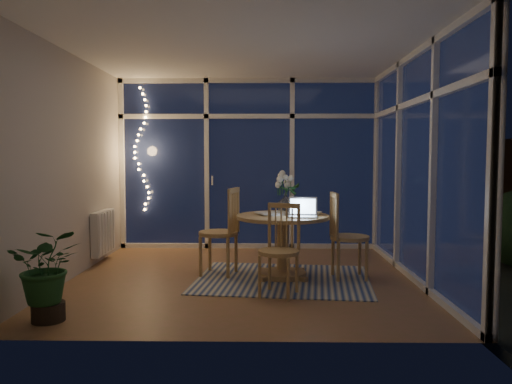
# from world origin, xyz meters

# --- Properties ---
(floor) EXTENTS (4.00, 4.00, 0.00)m
(floor) POSITION_xyz_m (0.00, 0.00, 0.00)
(floor) COLOR olive
(floor) RESTS_ON ground
(ceiling) EXTENTS (4.00, 4.00, 0.00)m
(ceiling) POSITION_xyz_m (0.00, 0.00, 2.60)
(ceiling) COLOR white
(ceiling) RESTS_ON wall_back
(wall_back) EXTENTS (4.00, 0.04, 2.60)m
(wall_back) POSITION_xyz_m (0.00, 2.00, 1.30)
(wall_back) COLOR beige
(wall_back) RESTS_ON floor
(wall_front) EXTENTS (4.00, 0.04, 2.60)m
(wall_front) POSITION_xyz_m (0.00, -2.00, 1.30)
(wall_front) COLOR beige
(wall_front) RESTS_ON floor
(wall_left) EXTENTS (0.04, 4.00, 2.60)m
(wall_left) POSITION_xyz_m (-2.00, 0.00, 1.30)
(wall_left) COLOR beige
(wall_left) RESTS_ON floor
(wall_right) EXTENTS (0.04, 4.00, 2.60)m
(wall_right) POSITION_xyz_m (2.00, 0.00, 1.30)
(wall_right) COLOR beige
(wall_right) RESTS_ON floor
(window_wall_back) EXTENTS (4.00, 0.10, 2.60)m
(window_wall_back) POSITION_xyz_m (0.00, 1.96, 1.30)
(window_wall_back) COLOR white
(window_wall_back) RESTS_ON floor
(window_wall_right) EXTENTS (0.10, 4.00, 2.60)m
(window_wall_right) POSITION_xyz_m (1.96, 0.00, 1.30)
(window_wall_right) COLOR white
(window_wall_right) RESTS_ON floor
(radiator) EXTENTS (0.10, 0.70, 0.58)m
(radiator) POSITION_xyz_m (-1.94, 0.90, 0.40)
(radiator) COLOR silver
(radiator) RESTS_ON wall_left
(fairy_lights) EXTENTS (0.24, 0.10, 1.85)m
(fairy_lights) POSITION_xyz_m (-1.65, 1.88, 1.52)
(fairy_lights) COLOR #EFAF5F
(fairy_lights) RESTS_ON window_wall_back
(garden_patio) EXTENTS (12.00, 6.00, 0.10)m
(garden_patio) POSITION_xyz_m (0.50, 5.00, -0.06)
(garden_patio) COLOR black
(garden_patio) RESTS_ON ground
(garden_fence) EXTENTS (11.00, 0.08, 1.80)m
(garden_fence) POSITION_xyz_m (0.00, 5.50, 0.90)
(garden_fence) COLOR #312212
(garden_fence) RESTS_ON ground
(neighbour_roof) EXTENTS (7.00, 3.00, 2.20)m
(neighbour_roof) POSITION_xyz_m (0.30, 8.50, 2.20)
(neighbour_roof) COLOR #373A42
(neighbour_roof) RESTS_ON ground
(garden_shrubs) EXTENTS (0.90, 0.90, 0.90)m
(garden_shrubs) POSITION_xyz_m (-0.80, 3.40, 0.45)
(garden_shrubs) COLOR #163218
(garden_shrubs) RESTS_ON ground
(rug) EXTENTS (2.12, 1.78, 0.01)m
(rug) POSITION_xyz_m (0.45, -0.06, 0.01)
(rug) COLOR beige
(rug) RESTS_ON floor
(dining_table) EXTENTS (1.19, 1.19, 0.73)m
(dining_table) POSITION_xyz_m (0.45, 0.04, 0.37)
(dining_table) COLOR #9D8147
(dining_table) RESTS_ON floor
(chair_left) EXTENTS (0.59, 0.59, 1.06)m
(chair_left) POSITION_xyz_m (-0.31, 0.16, 0.53)
(chair_left) COLOR #9D8147
(chair_left) RESTS_ON floor
(chair_right) EXTENTS (0.49, 0.49, 1.02)m
(chair_right) POSITION_xyz_m (1.21, -0.01, 0.51)
(chair_right) COLOR #9D8147
(chair_right) RESTS_ON floor
(chair_front) EXTENTS (0.56, 0.56, 0.95)m
(chair_front) POSITION_xyz_m (0.38, -0.72, 0.47)
(chair_front) COLOR #9D8147
(chair_front) RESTS_ON floor
(laptop) EXTENTS (0.35, 0.31, 0.24)m
(laptop) POSITION_xyz_m (0.66, -0.15, 0.85)
(laptop) COLOR #B9B9BD
(laptop) RESTS_ON dining_table
(flower_vase) EXTENTS (0.22, 0.22, 0.21)m
(flower_vase) POSITION_xyz_m (0.49, 0.37, 0.84)
(flower_vase) COLOR silver
(flower_vase) RESTS_ON dining_table
(bowl) EXTENTS (0.17, 0.17, 0.04)m
(bowl) POSITION_xyz_m (0.84, 0.11, 0.75)
(bowl) COLOR white
(bowl) RESTS_ON dining_table
(newspapers) EXTENTS (0.44, 0.38, 0.02)m
(newspapers) POSITION_xyz_m (0.37, 0.14, 0.75)
(newspapers) COLOR silver
(newspapers) RESTS_ON dining_table
(phone) EXTENTS (0.12, 0.08, 0.01)m
(phone) POSITION_xyz_m (0.55, -0.14, 0.74)
(phone) COLOR black
(phone) RESTS_ON dining_table
(potted_plant) EXTENTS (0.66, 0.61, 0.76)m
(potted_plant) POSITION_xyz_m (-1.62, -1.55, 0.38)
(potted_plant) COLOR #1B4D23
(potted_plant) RESTS_ON floor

